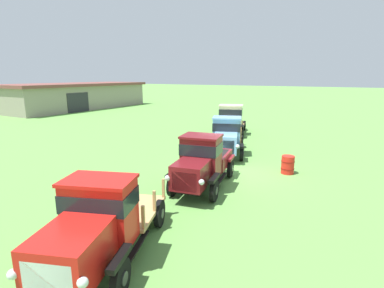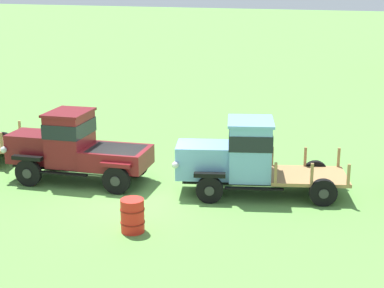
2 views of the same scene
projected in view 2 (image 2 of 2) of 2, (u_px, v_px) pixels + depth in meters
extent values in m
plane|color=#5B9342|center=(135.00, 196.00, 17.23)|extent=(240.00, 240.00, 0.00)
cylinder|color=black|center=(3.00, 143.00, 21.24)|extent=(0.83, 0.43, 0.83)
cylinder|color=#2D2D2D|center=(4.00, 143.00, 21.32)|extent=(0.28, 0.13, 0.29)
cube|color=tan|center=(1.00, 142.00, 19.37)|extent=(0.10, 0.10, 0.62)
cube|color=tan|center=(20.00, 129.00, 21.00)|extent=(0.10, 0.10, 0.62)
cylinder|color=black|center=(28.00, 173.00, 17.94)|extent=(0.86, 0.31, 0.85)
cylinder|color=#2D2D2D|center=(27.00, 174.00, 17.85)|extent=(0.30, 0.09, 0.30)
cylinder|color=black|center=(54.00, 158.00, 19.48)|extent=(0.86, 0.31, 0.85)
cylinder|color=#2D2D2D|center=(55.00, 157.00, 19.56)|extent=(0.30, 0.09, 0.30)
cylinder|color=black|center=(116.00, 180.00, 17.26)|extent=(0.86, 0.31, 0.85)
cylinder|color=#2D2D2D|center=(115.00, 181.00, 17.17)|extent=(0.30, 0.09, 0.30)
cylinder|color=black|center=(135.00, 164.00, 18.80)|extent=(0.86, 0.31, 0.85)
cylinder|color=#2D2D2D|center=(136.00, 163.00, 18.88)|extent=(0.30, 0.09, 0.30)
cube|color=black|center=(79.00, 166.00, 18.38)|extent=(4.21, 1.67, 0.12)
cube|color=maroon|center=(34.00, 147.00, 18.60)|extent=(1.62, 1.41, 0.91)
cube|color=silver|center=(15.00, 147.00, 18.78)|extent=(0.23, 0.90, 0.68)
sphere|color=silver|center=(4.00, 150.00, 18.18)|extent=(0.20, 0.20, 0.20)
sphere|color=silver|center=(24.00, 140.00, 19.34)|extent=(0.20, 0.20, 0.20)
cube|color=black|center=(27.00, 158.00, 17.81)|extent=(0.99, 0.38, 0.12)
cube|color=black|center=(53.00, 144.00, 19.35)|extent=(0.99, 0.38, 0.12)
cube|color=maroon|center=(70.00, 139.00, 18.21)|extent=(1.35, 1.63, 1.59)
cube|color=black|center=(70.00, 128.00, 18.12)|extent=(1.40, 1.67, 0.44)
cube|color=maroon|center=(69.00, 113.00, 17.99)|extent=(1.47, 1.72, 0.08)
cube|color=black|center=(63.00, 174.00, 17.66)|extent=(1.53, 0.43, 0.05)
cube|color=black|center=(86.00, 159.00, 19.17)|extent=(1.53, 0.43, 0.05)
cube|color=maroon|center=(117.00, 158.00, 17.98)|extent=(2.20, 1.86, 0.59)
cube|color=black|center=(116.00, 149.00, 17.91)|extent=(1.85, 1.57, 0.06)
cube|color=maroon|center=(116.00, 165.00, 17.13)|extent=(0.95, 0.37, 0.12)
cube|color=maroon|center=(135.00, 150.00, 18.67)|extent=(0.95, 0.37, 0.12)
cylinder|color=black|center=(209.00, 190.00, 16.59)|extent=(0.79, 0.46, 0.78)
cylinder|color=#2D2D2D|center=(209.00, 191.00, 16.48)|extent=(0.26, 0.13, 0.27)
cylinder|color=black|center=(212.00, 171.00, 18.25)|extent=(0.79, 0.46, 0.78)
cylinder|color=#2D2D2D|center=(212.00, 170.00, 18.36)|extent=(0.26, 0.13, 0.27)
cylinder|color=black|center=(323.00, 193.00, 16.36)|extent=(0.79, 0.46, 0.78)
cylinder|color=#2D2D2D|center=(324.00, 194.00, 16.25)|extent=(0.26, 0.13, 0.27)
cylinder|color=black|center=(315.00, 173.00, 18.03)|extent=(0.79, 0.46, 0.78)
cylinder|color=#2D2D2D|center=(315.00, 172.00, 18.14)|extent=(0.26, 0.13, 0.27)
cube|color=black|center=(261.00, 178.00, 17.29)|extent=(4.60, 2.52, 0.12)
cube|color=#70A3D1|center=(203.00, 160.00, 17.27)|extent=(1.88, 1.69, 0.95)
cube|color=silver|center=(178.00, 161.00, 17.34)|extent=(0.40, 0.91, 0.72)
sphere|color=silver|center=(175.00, 165.00, 16.69)|extent=(0.20, 0.20, 0.20)
sphere|color=silver|center=(180.00, 152.00, 17.94)|extent=(0.20, 0.20, 0.20)
cube|color=black|center=(210.00, 175.00, 16.47)|extent=(0.90, 0.51, 0.12)
cube|color=black|center=(212.00, 157.00, 18.14)|extent=(0.90, 0.51, 0.12)
cube|color=#70A3D1|center=(250.00, 150.00, 17.09)|extent=(1.65, 1.85, 1.62)
cube|color=black|center=(250.00, 138.00, 16.99)|extent=(1.71, 1.90, 0.45)
cube|color=#70A3D1|center=(251.00, 122.00, 16.86)|extent=(1.79, 1.96, 0.08)
cube|color=black|center=(254.00, 189.00, 16.50)|extent=(1.60, 0.72, 0.05)
cube|color=black|center=(252.00, 170.00, 18.13)|extent=(1.60, 0.72, 0.05)
cube|color=#9E7547|center=(308.00, 176.00, 17.17)|extent=(2.70, 2.42, 0.10)
cube|color=#9E7547|center=(276.00, 173.00, 16.36)|extent=(0.10, 0.10, 0.59)
cube|color=#9E7547|center=(272.00, 156.00, 17.94)|extent=(0.10, 0.10, 0.59)
cube|color=#9E7547|center=(312.00, 174.00, 16.29)|extent=(0.10, 0.10, 0.59)
cube|color=#9E7547|center=(305.00, 157.00, 17.87)|extent=(0.10, 0.10, 0.59)
cube|color=#9E7547|center=(349.00, 174.00, 16.21)|extent=(0.10, 0.10, 0.59)
cube|color=#9E7547|center=(339.00, 157.00, 17.80)|extent=(0.10, 0.10, 0.59)
cylinder|color=red|center=(133.00, 216.00, 14.64)|extent=(0.59, 0.59, 0.86)
cylinder|color=maroon|center=(132.00, 209.00, 14.60)|extent=(0.62, 0.62, 0.03)
cylinder|color=maroon|center=(133.00, 222.00, 14.69)|extent=(0.62, 0.62, 0.03)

